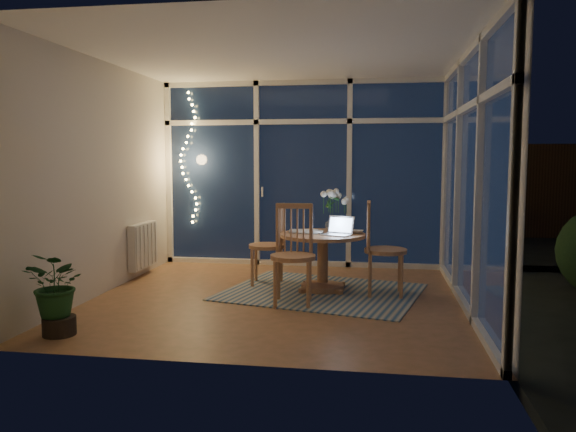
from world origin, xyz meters
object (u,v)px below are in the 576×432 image
Objects in this scene: dining_table at (323,262)px; chair_left at (267,244)px; potted_plant at (58,292)px; flower_vase at (332,222)px; chair_right at (386,248)px; laptop at (337,225)px; chair_front at (293,254)px.

chair_left is at bearing 164.03° from dining_table.
chair_left is at bearing 57.61° from potted_plant.
flower_vase reaches higher than dining_table.
dining_table is 4.63× the size of flower_vase.
potted_plant is (-2.79, -1.87, -0.15)m from chair_right.
laptop is (-0.54, -0.01, 0.25)m from chair_right.
potted_plant is at bearing -148.56° from chair_front.
laptop is (0.86, -0.33, 0.28)m from chair_left.
flower_vase is (-0.08, 0.42, -0.01)m from laptop.
chair_right reaches higher than dining_table.
chair_left is 0.94× the size of chair_right.
flower_vase is (0.09, 0.28, 0.44)m from dining_table.
chair_front is at bearing -109.00° from flower_vase.
chair_front reaches higher than chair_left.
dining_table is 1.28× the size of potted_plant.
dining_table is 0.98× the size of chair_left.
chair_right is (1.40, -0.32, 0.03)m from chair_left.
potted_plant is at bearing 123.10° from chair_right.
chair_left is at bearing -173.70° from flower_vase.
chair_left is 3.19× the size of laptop.
laptop reaches higher than dining_table.
chair_right is 0.78m from flower_vase.
dining_table is 0.49m from laptop.
chair_left is at bearing 76.31° from chair_right.
laptop is at bearing 39.61° from potted_plant.
chair_right is at bearing 23.39° from laptop.
chair_left is 2.60m from potted_plant.
laptop is 0.41× the size of potted_plant.
chair_right and chair_front have the same top height.
chair_right reaches higher than chair_left.
potted_plant is at bearing -136.20° from dining_table.
chair_front is 1.39× the size of potted_plant.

